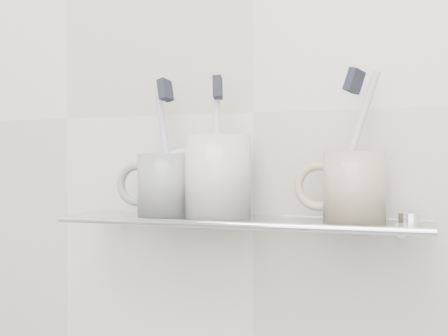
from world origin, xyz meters
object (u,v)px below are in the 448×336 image
at_px(mug_right, 354,187).
at_px(shelf_glass, 240,221).
at_px(mug_center, 218,176).
at_px(mug_left, 165,185).

bearing_deg(mug_right, shelf_glass, 170.91).
relative_size(shelf_glass, mug_center, 4.39).
bearing_deg(shelf_glass, mug_left, 177.51).
distance_m(mug_center, mug_right, 0.19).
bearing_deg(mug_left, mug_right, -1.82).
relative_size(mug_left, mug_center, 0.78).
xyz_separation_m(shelf_glass, mug_right, (0.15, 0.00, 0.05)).
bearing_deg(shelf_glass, mug_center, 171.81).
bearing_deg(mug_center, mug_right, -14.09).
height_order(mug_center, mug_right, mug_center).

